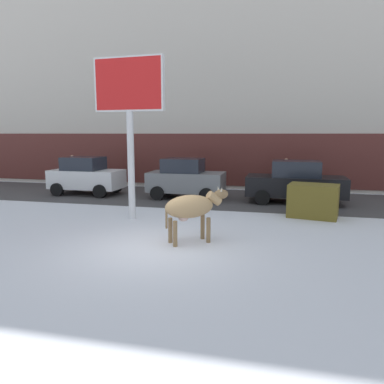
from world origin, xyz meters
The scene contains 11 objects.
ground_plane centered at (0.00, 0.00, 0.00)m, with size 120.00×120.00×0.00m, color white.
road_strip centered at (0.00, 7.98, 0.00)m, with size 60.00×5.60×0.01m, color #423F3F.
building_facade centered at (0.00, 14.00, 6.48)m, with size 44.00×6.10×13.00m.
cow_tan centered at (0.87, 0.79, 0.99)m, with size 1.77×1.45×1.54m.
billboard centered at (-1.89, 3.15, 4.31)m, with size 2.53×0.34×5.56m.
car_white_hatchback centered at (-6.18, 7.61, 0.93)m, with size 3.52×1.95×1.86m.
car_grey_hatchback centered at (-1.08, 7.68, 0.93)m, with size 3.52×1.95×1.86m.
car_black_sedan centered at (3.87, 7.65, 0.91)m, with size 4.22×2.01×1.84m.
pedestrian_by_cars centered at (3.50, 10.92, 0.88)m, with size 0.36×0.24×1.73m.
pedestrian_far_left centered at (-8.92, 10.92, 0.88)m, with size 0.36×0.24×1.73m.
dumpster centered at (4.40, 4.87, 0.60)m, with size 1.70×1.10×1.20m, color brown.
Camera 1 is at (3.18, -8.84, 2.99)m, focal length 34.41 mm.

